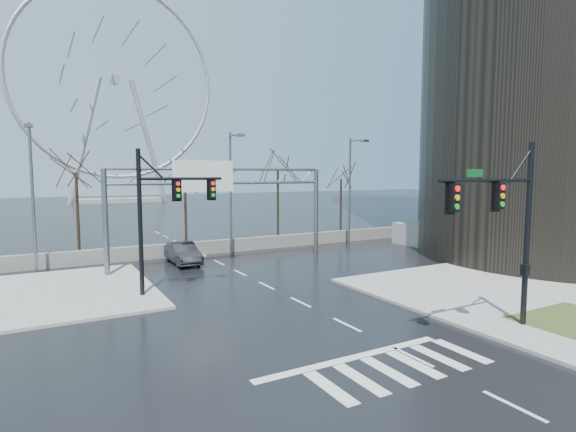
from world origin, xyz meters
TOP-DOWN VIEW (x-y plane):
  - ground at (0.00, 0.00)m, footprint 260.00×260.00m
  - sidewalk_right_ext at (10.00, 2.00)m, footprint 12.00×10.00m
  - sidewalk_far at (-11.00, 12.00)m, footprint 10.00×12.00m
  - tower_podium at (29.00, 8.00)m, footprint 22.00×18.00m
  - barrier_wall at (0.00, 20.00)m, footprint 52.00×0.50m
  - signal_mast_near at (5.14, -4.04)m, footprint 5.52×0.41m
  - signal_mast_far at (-5.87, 8.96)m, footprint 4.72×0.41m
  - sign_gantry at (-0.38, 14.96)m, footprint 16.36×0.40m
  - streetlight_left at (-12.00, 18.16)m, footprint 0.50×2.55m
  - streetlight_mid at (2.00, 18.16)m, footprint 0.50×2.55m
  - streetlight_right at (14.00, 18.16)m, footprint 0.50×2.55m
  - tree_left at (-9.00, 23.50)m, footprint 3.75×3.75m
  - tree_center at (0.00, 24.50)m, footprint 3.25×3.25m
  - tree_right at (9.00, 23.50)m, footprint 3.90×3.90m
  - tree_far_right at (17.00, 24.00)m, footprint 3.40×3.40m
  - ferris_wheel at (5.00, 95.00)m, footprint 45.00×6.00m
  - car at (-2.46, 17.00)m, footprint 1.71×4.83m

SIDE VIEW (x-z plane):
  - ground at x=0.00m, z-range 0.00..0.00m
  - sidewalk_right_ext at x=10.00m, z-range 0.00..0.15m
  - sidewalk_far at x=-11.00m, z-range 0.00..0.15m
  - barrier_wall at x=0.00m, z-range 0.00..1.10m
  - car at x=-2.46m, z-range 0.00..1.59m
  - tower_podium at x=29.00m, z-range 0.00..2.00m
  - signal_mast_far at x=-5.87m, z-range 0.83..8.83m
  - signal_mast_near at x=5.14m, z-range 0.87..8.87m
  - tree_center at x=0.00m, z-range 1.92..8.42m
  - sign_gantry at x=-0.38m, z-range 1.38..8.98m
  - tree_far_right at x=17.00m, z-range 2.01..8.81m
  - streetlight_left at x=-12.00m, z-range 0.89..10.89m
  - streetlight_mid at x=2.00m, z-range 0.89..10.89m
  - streetlight_right at x=14.00m, z-range 0.89..10.89m
  - tree_left at x=-9.00m, z-range 2.23..9.73m
  - tree_right at x=9.00m, z-range 2.32..10.12m
  - ferris_wheel at x=5.00m, z-range 0.68..51.59m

